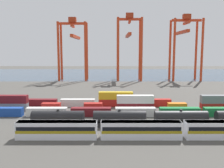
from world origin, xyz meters
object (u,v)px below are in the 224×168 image
shipping_container_0 (3,112)px  shipping_container_16 (40,103)px  gantry_crane_central (129,40)px  freight_tank_row (181,118)px  gantry_crane_west (74,42)px  gantry_crane_east (185,40)px  shipping_container_18 (116,103)px  shipping_container_3 (135,112)px  shipping_container_5 (224,112)px  passenger_train (141,129)px

shipping_container_0 → shipping_container_16: same height
shipping_container_0 → gantry_crane_central: gantry_crane_central is taller
freight_tank_row → gantry_crane_central: 110.30m
gantry_crane_west → gantry_crane_east: size_ratio=0.95×
shipping_container_18 → gantry_crane_central: bearing=83.1°
shipping_container_3 → gantry_crane_east: gantry_crane_east is taller
shipping_container_0 → shipping_container_16: bearing=61.2°
gantry_crane_central → shipping_container_18: bearing=-96.9°
shipping_container_3 → shipping_container_5: 26.83m
freight_tank_row → shipping_container_5: freight_tank_row is taller
shipping_container_3 → shipping_container_5: size_ratio=1.00×
gantry_crane_central → shipping_container_0: bearing=-114.7°
shipping_container_3 → gantry_crane_west: 105.52m
gantry_crane_east → shipping_container_5: bearing=-98.8°
gantry_crane_central → freight_tank_row: bearing=-86.5°
shipping_container_5 → gantry_crane_east: size_ratio=0.28×
freight_tank_row → shipping_container_18: size_ratio=6.43×
freight_tank_row → shipping_container_0: size_ratio=6.43×
freight_tank_row → shipping_container_0: bearing=168.3°
shipping_container_0 → shipping_container_3: (40.24, 0.00, 0.00)m
shipping_container_0 → gantry_crane_east: (81.98, 96.55, 25.49)m
gantry_crane_west → gantry_crane_east: (74.70, -0.76, 1.45)m
shipping_container_16 → gantry_crane_central: 94.63m
freight_tank_row → gantry_crane_east: gantry_crane_east is taller
shipping_container_5 → gantry_crane_central: (-22.45, 96.82, 25.21)m
gantry_crane_central → shipping_container_16: bearing=-114.1°
freight_tank_row → gantry_crane_west: 118.73m
shipping_container_18 → gantry_crane_east: (47.47, 83.01, 25.49)m
shipping_container_5 → shipping_container_18: same height
freight_tank_row → shipping_container_3: 15.20m
passenger_train → gantry_crane_west: 123.52m
shipping_container_0 → shipping_container_16: 15.45m
passenger_train → shipping_container_5: size_ratio=4.63×
shipping_container_5 → gantry_crane_central: 102.54m
passenger_train → shipping_container_16: passenger_train is taller
freight_tank_row → shipping_container_18: bearing=124.6°
shipping_container_0 → shipping_container_5: 67.07m
passenger_train → gantry_crane_central: 119.05m
passenger_train → freight_tank_row: freight_tank_row is taller
passenger_train → shipping_container_5: bearing=35.6°
freight_tank_row → gantry_crane_west: bearing=112.1°
shipping_container_0 → shipping_container_3: 40.24m
shipping_container_5 → shipping_container_16: 61.16m
shipping_container_18 → gantry_crane_central: size_ratio=0.27×
shipping_container_16 → shipping_container_18: (27.07, 0.00, 0.00)m
shipping_container_3 → shipping_container_16: 35.49m
freight_tank_row → gantry_crane_west: size_ratio=1.88×
passenger_train → shipping_container_0: 44.28m
shipping_container_3 → gantry_crane_east: (41.73, 96.55, 25.49)m
shipping_container_16 → gantry_crane_central: (37.19, 83.29, 25.21)m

